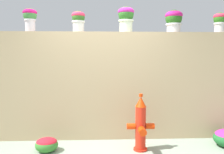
% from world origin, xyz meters
% --- Properties ---
extents(stone_wall, '(5.18, 0.32, 2.03)m').
position_xyz_m(stone_wall, '(0.00, 1.13, 1.01)').
color(stone_wall, tan).
rests_on(stone_wall, ground).
extents(potted_plant_1, '(0.26, 0.26, 0.44)m').
position_xyz_m(potted_plant_1, '(-1.31, 1.12, 2.30)').
color(potted_plant_1, silver).
rests_on(potted_plant_1, stone_wall).
extents(potted_plant_2, '(0.25, 0.25, 0.39)m').
position_xyz_m(potted_plant_2, '(-0.42, 1.13, 2.26)').
color(potted_plant_2, silver).
rests_on(potted_plant_2, stone_wall).
extents(potted_plant_3, '(0.31, 0.31, 0.49)m').
position_xyz_m(potted_plant_3, '(0.47, 1.16, 2.32)').
color(potted_plant_3, beige).
rests_on(potted_plant_3, stone_wall).
extents(potted_plant_4, '(0.33, 0.33, 0.44)m').
position_xyz_m(potted_plant_4, '(1.39, 1.17, 2.28)').
color(potted_plant_4, silver).
rests_on(potted_plant_4, stone_wall).
extents(potted_plant_5, '(0.24, 0.24, 0.38)m').
position_xyz_m(potted_plant_5, '(2.26, 1.10, 2.26)').
color(potted_plant_5, silver).
rests_on(potted_plant_5, stone_wall).
extents(fire_hydrant, '(0.46, 0.36, 0.96)m').
position_xyz_m(fire_hydrant, '(0.66, 0.45, 0.43)').
color(fire_hydrant, red).
rests_on(fire_hydrant, ground).
extents(flower_bush_left, '(0.38, 0.34, 0.24)m').
position_xyz_m(flower_bush_left, '(-0.91, 0.47, 0.12)').
color(flower_bush_left, '#377B2D').
rests_on(flower_bush_left, ground).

